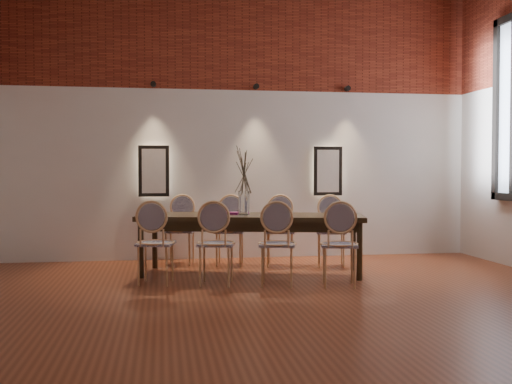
{
  "coord_description": "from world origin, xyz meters",
  "views": [
    {
      "loc": [
        -1.18,
        -5.35,
        1.3
      ],
      "look_at": [
        -0.08,
        1.68,
        1.05
      ],
      "focal_mm": 42.0,
      "sensor_mm": 36.0,
      "label": 1
    }
  ],
  "objects": [
    {
      "name": "floor",
      "position": [
        0.0,
        0.0,
        -0.01
      ],
      "size": [
        7.0,
        7.0,
        0.02
      ],
      "primitive_type": "cube",
      "color": "brown",
      "rests_on": "ground"
    },
    {
      "name": "chair_near_d",
      "position": [
        0.79,
        1.14,
        0.47
      ],
      "size": [
        0.53,
        0.53,
        0.94
      ],
      "primitive_type": null,
      "rotation": [
        0.0,
        0.0,
        -0.22
      ],
      "color": "#E5B77F",
      "rests_on": "floor"
    },
    {
      "name": "chair_far_b",
      "position": [
        -0.26,
        2.86,
        0.47
      ],
      "size": [
        0.53,
        0.53,
        0.94
      ],
      "primitive_type": null,
      "rotation": [
        0.0,
        0.0,
        2.92
      ],
      "color": "#E5B77F",
      "rests_on": "floor"
    },
    {
      "name": "spot_fixture_left",
      "position": [
        -1.3,
        3.42,
        2.55
      ],
      "size": [
        0.08,
        0.1,
        0.08
      ],
      "primitive_type": "cylinder",
      "rotation": [
        1.57,
        0.0,
        0.0
      ],
      "color": "black",
      "rests_on": "wall_back"
    },
    {
      "name": "chair_near_a",
      "position": [
        -1.26,
        1.59,
        0.47
      ],
      "size": [
        0.53,
        0.53,
        0.94
      ],
      "primitive_type": null,
      "rotation": [
        0.0,
        0.0,
        -0.22
      ],
      "color": "#E5B77F",
      "rests_on": "floor"
    },
    {
      "name": "chair_near_b",
      "position": [
        -0.58,
        1.44,
        0.47
      ],
      "size": [
        0.53,
        0.53,
        0.94
      ],
      "primitive_type": null,
      "rotation": [
        0.0,
        0.0,
        -0.22
      ],
      "color": "#E5B77F",
      "rests_on": "floor"
    },
    {
      "name": "niche_left",
      "position": [
        -1.3,
        3.45,
        1.3
      ],
      "size": [
        0.36,
        0.06,
        0.66
      ],
      "primitive_type": "cube",
      "color": "#FFEAC6",
      "rests_on": "wall_back"
    },
    {
      "name": "brick_band_back",
      "position": [
        0.0,
        3.48,
        3.25
      ],
      "size": [
        7.0,
        0.02,
        1.5
      ],
      "primitive_type": "cube",
      "color": "maroon",
      "rests_on": "ground"
    },
    {
      "name": "chair_far_a",
      "position": [
        -0.94,
        3.02,
        0.47
      ],
      "size": [
        0.53,
        0.53,
        0.94
      ],
      "primitive_type": null,
      "rotation": [
        0.0,
        0.0,
        2.92
      ],
      "color": "#E5B77F",
      "rests_on": "floor"
    },
    {
      "name": "dried_branches",
      "position": [
        -0.17,
        2.1,
        1.35
      ],
      "size": [
        0.5,
        0.5,
        0.7
      ],
      "primitive_type": null,
      "color": "#4A412F",
      "rests_on": "vase"
    },
    {
      "name": "chair_far_c",
      "position": [
        0.42,
        2.71,
        0.47
      ],
      "size": [
        0.53,
        0.53,
        0.94
      ],
      "primitive_type": null,
      "rotation": [
        0.0,
        0.0,
        2.92
      ],
      "color": "#E5B77F",
      "rests_on": "floor"
    },
    {
      "name": "bowl",
      "position": [
        -0.55,
        2.13,
        0.84
      ],
      "size": [
        0.24,
        0.24,
        0.18
      ],
      "primitive_type": "ellipsoid",
      "color": "brown",
      "rests_on": "dining_table"
    },
    {
      "name": "chair_far_d",
      "position": [
        1.1,
        2.56,
        0.47
      ],
      "size": [
        0.53,
        0.53,
        0.94
      ],
      "primitive_type": null,
      "rotation": [
        0.0,
        0.0,
        2.92
      ],
      "color": "#E5B77F",
      "rests_on": "floor"
    },
    {
      "name": "spot_fixture_mid",
      "position": [
        0.2,
        3.42,
        2.55
      ],
      "size": [
        0.08,
        0.1,
        0.08
      ],
      "primitive_type": "cylinder",
      "rotation": [
        1.57,
        0.0,
        0.0
      ],
      "color": "black",
      "rests_on": "wall_back"
    },
    {
      "name": "vase",
      "position": [
        -0.17,
        2.1,
        0.9
      ],
      "size": [
        0.14,
        0.14,
        0.3
      ],
      "primitive_type": "cylinder",
      "color": "silver",
      "rests_on": "dining_table"
    },
    {
      "name": "chair_near_c",
      "position": [
        0.11,
        1.29,
        0.47
      ],
      "size": [
        0.53,
        0.53,
        0.94
      ],
      "primitive_type": null,
      "rotation": [
        0.0,
        0.0,
        -0.22
      ],
      "color": "#E5B77F",
      "rests_on": "floor"
    },
    {
      "name": "spot_fixture_right",
      "position": [
        1.6,
        3.42,
        2.55
      ],
      "size": [
        0.08,
        0.1,
        0.08
      ],
      "primitive_type": "cylinder",
      "rotation": [
        1.57,
        0.0,
        0.0
      ],
      "color": "black",
      "rests_on": "wall_back"
    },
    {
      "name": "wall_back",
      "position": [
        0.0,
        3.55,
        2.0
      ],
      "size": [
        7.0,
        0.1,
        4.0
      ],
      "primitive_type": "cube",
      "color": "silver",
      "rests_on": "ground"
    },
    {
      "name": "niche_right",
      "position": [
        1.3,
        3.45,
        1.3
      ],
      "size": [
        0.36,
        0.06,
        0.66
      ],
      "primitive_type": "cube",
      "color": "#FFEAC6",
      "rests_on": "wall_back"
    },
    {
      "name": "book",
      "position": [
        -0.36,
        2.17,
        0.77
      ],
      "size": [
        0.29,
        0.23,
        0.03
      ],
      "primitive_type": "cube",
      "rotation": [
        0.0,
        0.0,
        -0.22
      ],
      "color": "#841A61",
      "rests_on": "dining_table"
    },
    {
      "name": "dining_table",
      "position": [
        -0.08,
        2.08,
        0.38
      ],
      "size": [
        2.92,
        1.48,
        0.75
      ],
      "primitive_type": "cube",
      "rotation": [
        0.0,
        0.0,
        -0.22
      ],
      "color": "#362714",
      "rests_on": "floor"
    }
  ]
}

